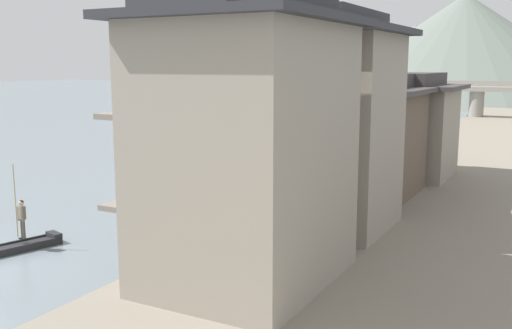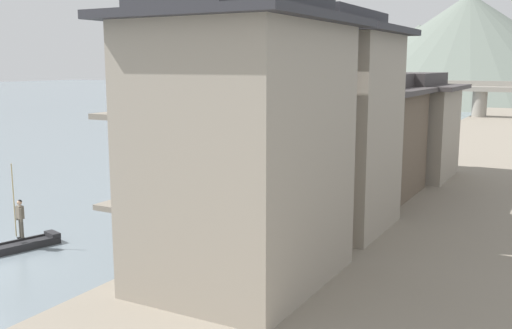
% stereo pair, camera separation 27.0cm
% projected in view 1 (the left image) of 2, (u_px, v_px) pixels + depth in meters
% --- Properties ---
extents(boat_foreground_poled, '(2.06, 4.53, 0.43)m').
position_uv_depth(boat_foreground_poled, '(5.00, 250.00, 23.00)').
color(boat_foreground_poled, '#232326').
rests_on(boat_foreground_poled, ground).
extents(boatman_person, '(0.56, 0.32, 3.04)m').
position_uv_depth(boatman_person, '(21.00, 215.00, 23.34)').
color(boatman_person, black).
rests_on(boatman_person, boat_foreground_poled).
extents(boat_moored_nearest, '(4.12, 2.66, 0.53)m').
position_uv_depth(boat_moored_nearest, '(249.00, 147.00, 51.55)').
color(boat_moored_nearest, '#33281E').
rests_on(boat_moored_nearest, ground).
extents(boat_moored_second, '(1.78, 3.93, 0.39)m').
position_uv_depth(boat_moored_second, '(318.00, 180.00, 37.10)').
color(boat_moored_second, brown).
rests_on(boat_moored_second, ground).
extents(boat_moored_third, '(1.87, 5.26, 0.85)m').
position_uv_depth(boat_moored_third, '(419.00, 130.00, 63.57)').
color(boat_moored_third, '#33281E').
rests_on(boat_moored_third, ground).
extents(boat_moored_far, '(1.84, 5.13, 0.40)m').
position_uv_depth(boat_moored_far, '(208.00, 231.00, 25.70)').
color(boat_moored_far, '#423328').
rests_on(boat_moored_far, ground).
extents(boat_midriver_drifting, '(1.89, 5.54, 0.75)m').
position_uv_depth(boat_midriver_drifting, '(354.00, 159.00, 44.56)').
color(boat_midriver_drifting, brown).
rests_on(boat_midriver_drifting, ground).
extents(boat_midriver_upstream, '(1.52, 4.43, 0.51)m').
position_uv_depth(boat_midriver_upstream, '(401.00, 144.00, 53.22)').
color(boat_midriver_upstream, '#232326').
rests_on(boat_midriver_upstream, ground).
extents(boat_upstream_distant, '(1.29, 5.55, 0.42)m').
position_uv_depth(boat_upstream_distant, '(269.00, 204.00, 30.65)').
color(boat_upstream_distant, brown).
rests_on(boat_upstream_distant, ground).
extents(boat_crossing_west, '(1.47, 3.63, 0.73)m').
position_uv_depth(boat_crossing_west, '(408.00, 137.00, 57.46)').
color(boat_crossing_west, brown).
rests_on(boat_crossing_west, ground).
extents(house_waterfront_nearest, '(6.05, 7.20, 8.74)m').
position_uv_depth(house_waterfront_nearest, '(247.00, 143.00, 17.63)').
color(house_waterfront_nearest, gray).
rests_on(house_waterfront_nearest, riverbank_right).
extents(house_waterfront_second, '(5.97, 5.78, 8.74)m').
position_uv_depth(house_waterfront_second, '(331.00, 122.00, 23.74)').
color(house_waterfront_second, gray).
rests_on(house_waterfront_second, riverbank_right).
extents(house_waterfront_tall, '(5.39, 7.63, 6.14)m').
position_uv_depth(house_waterfront_tall, '(370.00, 137.00, 29.58)').
color(house_waterfront_tall, brown).
rests_on(house_waterfront_tall, riverbank_right).
extents(house_waterfront_narrow, '(6.08, 6.29, 6.14)m').
position_uv_depth(house_waterfront_narrow, '(409.00, 126.00, 35.09)').
color(house_waterfront_narrow, gray).
rests_on(house_waterfront_narrow, riverbank_right).
extents(mooring_post_dock_near, '(0.20, 0.20, 0.72)m').
position_uv_depth(mooring_post_dock_near, '(232.00, 222.00, 23.55)').
color(mooring_post_dock_near, '#473828').
rests_on(mooring_post_dock_near, riverbank_right).
extents(mooring_post_dock_mid, '(0.20, 0.20, 0.82)m').
position_uv_depth(mooring_post_dock_mid, '(330.00, 176.00, 32.99)').
color(mooring_post_dock_mid, '#473828').
rests_on(mooring_post_dock_mid, riverbank_right).
extents(stone_bridge, '(27.71, 2.40, 5.28)m').
position_uv_depth(stone_bridge, '(412.00, 93.00, 78.66)').
color(stone_bridge, gray).
rests_on(stone_bridge, ground).
extents(hill_far_west, '(63.25, 63.25, 21.45)m').
position_uv_depth(hill_far_west, '(463.00, 48.00, 119.33)').
color(hill_far_west, slate).
rests_on(hill_far_west, ground).
extents(hill_far_centre, '(49.27, 49.27, 16.30)m').
position_uv_depth(hill_far_centre, '(414.00, 61.00, 134.50)').
color(hill_far_centre, slate).
rests_on(hill_far_centre, ground).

